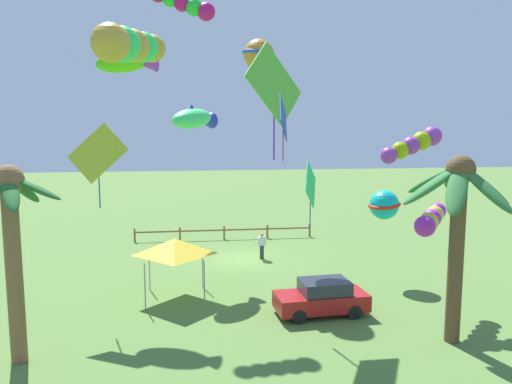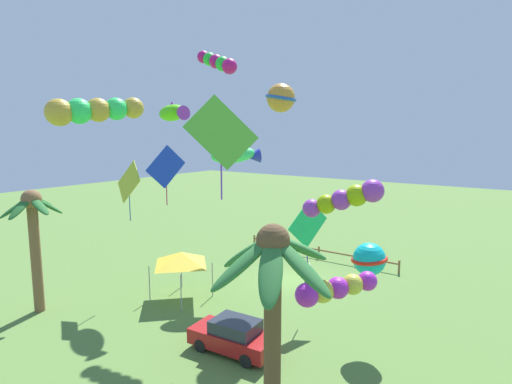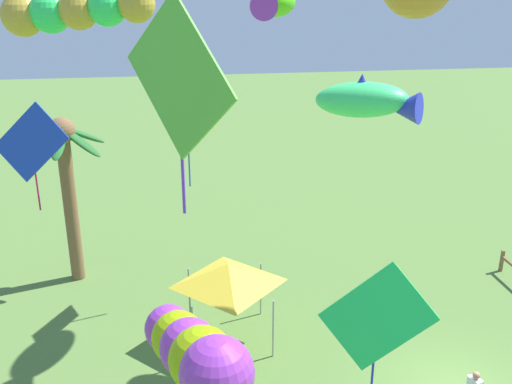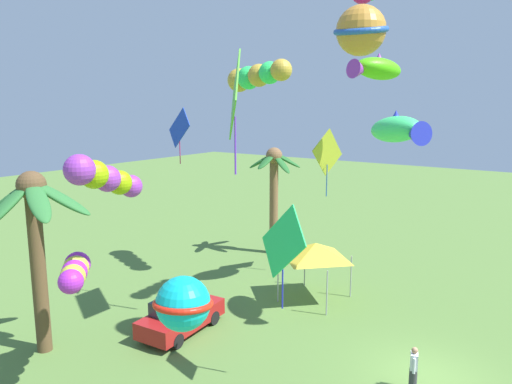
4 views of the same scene
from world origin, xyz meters
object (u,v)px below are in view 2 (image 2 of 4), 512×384
(kite_tube_9, at_px, (334,289))
(kite_tube_11, at_px, (93,110))
(palm_tree_1, at_px, (273,281))
(spectator_0, at_px, (307,272))
(festival_tent, at_px, (181,258))
(kite_tube_7, at_px, (218,62))
(kite_diamond_5, at_px, (166,167))
(kite_tube_6, at_px, (345,199))
(kite_diamond_1, at_px, (221,134))
(kite_ball_0, at_px, (369,259))
(kite_ball_10, at_px, (281,98))
(kite_diamond_8, at_px, (308,225))
(kite_fish_4, at_px, (173,113))
(palm_tree_0, at_px, (33,226))
(parked_car_0, at_px, (233,336))
(kite_diamond_2, at_px, (129,183))
(kite_fish_3, at_px, (236,155))

(kite_tube_9, height_order, kite_tube_11, kite_tube_11)
(palm_tree_1, distance_m, spectator_0, 14.27)
(festival_tent, xyz_separation_m, kite_tube_7, (-0.66, -2.80, 11.48))
(kite_diamond_5, xyz_separation_m, kite_tube_9, (-6.84, -1.79, -4.30))
(kite_tube_6, xyz_separation_m, kite_tube_9, (-0.26, 1.42, -3.16))
(spectator_0, xyz_separation_m, kite_diamond_5, (0.83, 11.06, 7.52))
(kite_diamond_1, height_order, kite_tube_7, kite_tube_7)
(spectator_0, bearing_deg, kite_tube_6, 126.22)
(palm_tree_1, bearing_deg, kite_diamond_1, -38.24)
(kite_tube_7, bearing_deg, palm_tree_1, 137.36)
(spectator_0, distance_m, kite_ball_0, 8.08)
(kite_ball_10, height_order, kite_tube_11, kite_ball_10)
(kite_tube_7, relative_size, kite_diamond_8, 0.89)
(kite_diamond_1, relative_size, kite_tube_6, 1.62)
(kite_tube_7, height_order, kite_tube_9, kite_tube_7)
(kite_ball_0, relative_size, kite_ball_10, 1.06)
(kite_diamond_1, distance_m, kite_diamond_5, 3.59)
(kite_diamond_5, xyz_separation_m, kite_tube_7, (3.51, -7.54, 5.61))
(palm_tree_1, bearing_deg, kite_fish_4, -32.37)
(palm_tree_0, height_order, kite_diamond_8, palm_tree_0)
(parked_car_0, distance_m, kite_ball_10, 13.02)
(kite_diamond_2, bearing_deg, kite_tube_6, 178.06)
(kite_ball_0, height_order, kite_ball_10, kite_ball_10)
(palm_tree_0, bearing_deg, kite_diamond_5, -173.79)
(parked_car_0, bearing_deg, kite_diamond_8, -98.14)
(kite_diamond_5, bearing_deg, kite_diamond_2, -26.80)
(palm_tree_1, xyz_separation_m, kite_diamond_2, (13.49, -5.09, 1.66))
(kite_tube_6, bearing_deg, kite_diamond_1, -0.84)
(kite_ball_0, height_order, kite_tube_7, kite_tube_7)
(kite_diamond_5, height_order, kite_tube_9, kite_diamond_5)
(kite_diamond_2, relative_size, kite_ball_10, 1.75)
(parked_car_0, bearing_deg, kite_ball_10, -75.21)
(festival_tent, xyz_separation_m, kite_fish_4, (2.15, -1.79, 8.56))
(spectator_0, relative_size, kite_tube_7, 0.50)
(kite_ball_0, bearing_deg, spectator_0, -39.58)
(kite_fish_4, xyz_separation_m, kite_tube_9, (-13.16, 4.74, -6.99))
(palm_tree_0, height_order, festival_tent, palm_tree_0)
(kite_fish_4, bearing_deg, kite_fish_3, -144.63)
(festival_tent, xyz_separation_m, kite_diamond_8, (-7.03, -2.50, 2.47))
(kite_diamond_1, height_order, kite_tube_11, kite_tube_11)
(kite_diamond_5, bearing_deg, kite_tube_11, -3.87)
(kite_tube_6, distance_m, kite_tube_11, 12.87)
(kite_tube_7, height_order, kite_tube_11, kite_tube_7)
(kite_diamond_2, relative_size, kite_tube_6, 1.18)
(palm_tree_1, relative_size, parked_car_0, 1.74)
(kite_diamond_8, bearing_deg, kite_tube_6, 132.75)
(kite_diamond_1, distance_m, kite_tube_9, 8.85)
(kite_tube_7, bearing_deg, kite_fish_4, 19.72)
(kite_diamond_1, relative_size, kite_ball_10, 2.40)
(kite_tube_7, xyz_separation_m, kite_diamond_8, (-6.37, 0.30, -9.00))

